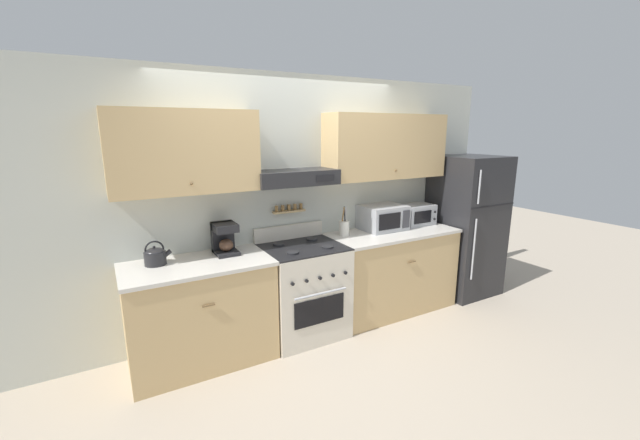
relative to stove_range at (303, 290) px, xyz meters
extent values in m
plane|color=#B2A38E|center=(0.00, -0.33, -0.46)|extent=(16.00, 16.00, 0.00)
cube|color=silver|center=(0.00, 0.38, 0.81)|extent=(5.20, 0.08, 2.55)
cube|color=tan|center=(-1.00, 0.17, 1.37)|extent=(1.20, 0.33, 0.69)
sphere|color=brown|center=(-1.00, -0.01, 1.13)|extent=(0.02, 0.02, 0.02)
cube|color=tan|center=(1.12, 0.17, 1.37)|extent=(1.45, 0.33, 0.69)
sphere|color=brown|center=(1.12, -0.01, 1.13)|extent=(0.02, 0.02, 0.02)
cube|color=#232326|center=(0.00, 0.15, 1.10)|extent=(0.82, 0.37, 0.14)
cube|color=black|center=(0.23, -0.04, 1.10)|extent=(0.20, 0.01, 0.06)
cube|color=tan|center=(0.00, 0.30, 0.74)|extent=(0.34, 0.07, 0.02)
cylinder|color=olive|center=(-0.14, 0.30, 0.78)|extent=(0.03, 0.03, 0.06)
cylinder|color=olive|center=(-0.07, 0.30, 0.78)|extent=(0.03, 0.03, 0.06)
cylinder|color=olive|center=(0.00, 0.30, 0.78)|extent=(0.03, 0.03, 0.06)
cylinder|color=olive|center=(0.07, 0.30, 0.78)|extent=(0.03, 0.03, 0.06)
cylinder|color=olive|center=(0.14, 0.30, 0.78)|extent=(0.03, 0.03, 0.06)
cube|color=tan|center=(-1.00, 0.01, -0.02)|extent=(1.20, 0.64, 0.89)
cube|color=silver|center=(-1.00, 0.01, 0.44)|extent=(1.23, 0.67, 0.03)
cylinder|color=brown|center=(-1.00, -0.32, 0.20)|extent=(0.10, 0.01, 0.01)
cube|color=tan|center=(1.12, 0.01, -0.02)|extent=(1.45, 0.64, 0.89)
cube|color=silver|center=(1.12, 0.01, 0.44)|extent=(1.47, 0.67, 0.03)
cylinder|color=brown|center=(1.12, -0.32, 0.20)|extent=(0.10, 0.01, 0.01)
cube|color=beige|center=(0.00, 0.00, -0.01)|extent=(0.76, 0.65, 0.90)
cube|color=black|center=(0.00, -0.33, -0.08)|extent=(0.52, 0.01, 0.25)
cylinder|color=#ADAFB5|center=(0.00, -0.36, 0.10)|extent=(0.54, 0.02, 0.02)
cube|color=black|center=(0.00, 0.00, 0.45)|extent=(0.76, 0.65, 0.01)
cylinder|color=#232326|center=(-0.18, -0.16, 0.46)|extent=(0.11, 0.11, 0.02)
cylinder|color=#232326|center=(0.18, -0.16, 0.46)|extent=(0.11, 0.11, 0.02)
cylinder|color=#232326|center=(-0.18, 0.16, 0.46)|extent=(0.11, 0.11, 0.02)
cylinder|color=#232326|center=(0.18, 0.16, 0.46)|extent=(0.11, 0.11, 0.02)
cylinder|color=black|center=(-0.28, -0.34, 0.24)|extent=(0.03, 0.02, 0.03)
cylinder|color=black|center=(-0.14, -0.34, 0.24)|extent=(0.03, 0.02, 0.03)
cylinder|color=black|center=(0.00, -0.34, 0.24)|extent=(0.03, 0.02, 0.03)
cylinder|color=black|center=(0.14, -0.34, 0.24)|extent=(0.03, 0.02, 0.03)
cylinder|color=black|center=(0.28, -0.34, 0.24)|extent=(0.03, 0.02, 0.03)
cube|color=beige|center=(0.00, 0.31, 0.53)|extent=(0.76, 0.04, 0.15)
cube|color=#232326|center=(2.26, -0.03, 0.39)|extent=(0.74, 0.71, 1.71)
cube|color=black|center=(2.26, -0.38, 0.70)|extent=(0.74, 0.01, 0.01)
cylinder|color=#ADAFB5|center=(1.98, -0.40, 0.94)|extent=(0.02, 0.02, 0.38)
cylinder|color=#ADAFB5|center=(1.98, -0.40, 0.22)|extent=(0.02, 0.02, 0.72)
cylinder|color=#232326|center=(-1.31, 0.13, 0.51)|extent=(0.17, 0.17, 0.11)
ellipsoid|color=#232326|center=(-1.31, 0.13, 0.56)|extent=(0.16, 0.16, 0.06)
sphere|color=black|center=(-1.31, 0.13, 0.61)|extent=(0.02, 0.02, 0.02)
cylinder|color=#232326|center=(-1.23, 0.13, 0.53)|extent=(0.11, 0.04, 0.09)
torus|color=black|center=(-1.31, 0.13, 0.58)|extent=(0.15, 0.01, 0.15)
cube|color=black|center=(-0.71, 0.13, 0.47)|extent=(0.20, 0.26, 0.03)
cube|color=black|center=(-0.71, 0.22, 0.60)|extent=(0.20, 0.08, 0.28)
cube|color=black|center=(-0.71, 0.12, 0.70)|extent=(0.20, 0.22, 0.07)
ellipsoid|color=#4C3323|center=(-0.71, 0.11, 0.54)|extent=(0.13, 0.13, 0.11)
cube|color=#ADAFB5|center=(1.08, 0.15, 0.59)|extent=(0.48, 0.40, 0.27)
cube|color=black|center=(1.03, -0.05, 0.59)|extent=(0.29, 0.01, 0.18)
cube|color=#38383D|center=(1.26, -0.05, 0.59)|extent=(0.10, 0.01, 0.20)
cylinder|color=silver|center=(0.56, 0.13, 0.53)|extent=(0.11, 0.11, 0.16)
cylinder|color=olive|center=(0.54, 0.12, 0.69)|extent=(0.01, 0.05, 0.16)
cylinder|color=#28282B|center=(0.57, 0.13, 0.69)|extent=(0.01, 0.04, 0.16)
cylinder|color=#B2B2B7|center=(0.58, 0.14, 0.69)|extent=(0.01, 0.03, 0.16)
cube|color=#ADAFB5|center=(1.58, 0.13, 0.57)|extent=(0.40, 0.27, 0.24)
cube|color=black|center=(1.55, -0.01, 0.57)|extent=(0.25, 0.01, 0.14)
cylinder|color=black|center=(1.73, -0.02, 0.62)|extent=(0.03, 0.01, 0.03)
cylinder|color=black|center=(1.73, -0.02, 0.53)|extent=(0.03, 0.01, 0.03)
camera|label=1|loc=(-1.65, -3.24, 1.55)|focal=22.00mm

